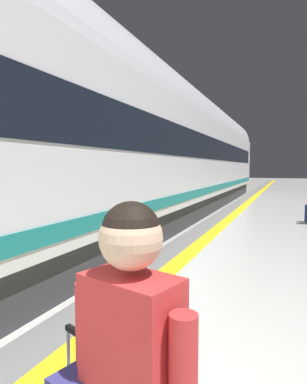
# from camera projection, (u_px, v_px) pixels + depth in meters

# --- Properties ---
(safety_line_strip) EXTENTS (0.36, 80.00, 0.01)m
(safety_line_strip) POSITION_uv_depth(u_px,v_px,m) (217.00, 229.00, 9.68)
(safety_line_strip) COLOR yellow
(safety_line_strip) RESTS_ON ground
(tactile_edge_band) EXTENTS (0.70, 80.00, 0.01)m
(tactile_edge_band) POSITION_uv_depth(u_px,v_px,m) (205.00, 228.00, 9.82)
(tactile_edge_band) COLOR slate
(tactile_edge_band) RESTS_ON ground
(high_speed_train) EXTENTS (2.94, 34.06, 4.97)m
(high_speed_train) POSITION_uv_depth(u_px,v_px,m) (133.00, 143.00, 9.34)
(high_speed_train) COLOR #38383D
(high_speed_train) RESTS_ON ground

